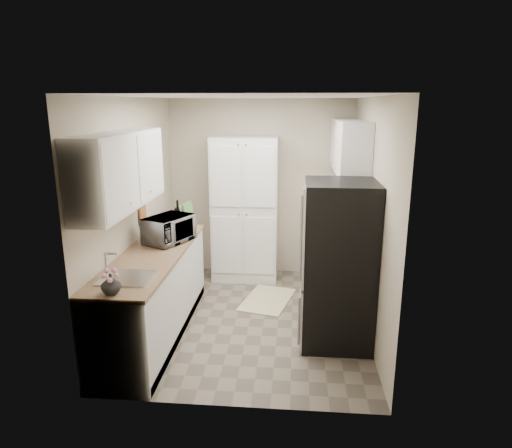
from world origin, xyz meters
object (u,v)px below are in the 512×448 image
(pantry_cabinet, at_px, (245,210))
(microwave, at_px, (169,229))
(wine_bottle, at_px, (178,216))
(electric_range, at_px, (334,271))
(toaster_oven, at_px, (340,211))
(refrigerator, at_px, (338,264))

(pantry_cabinet, height_order, microwave, pantry_cabinet)
(wine_bottle, bearing_deg, electric_range, -4.25)
(microwave, bearing_deg, pantry_cabinet, -2.96)
(microwave, distance_m, toaster_oven, 2.35)
(toaster_oven, bearing_deg, refrigerator, -85.65)
(pantry_cabinet, relative_size, electric_range, 1.77)
(pantry_cabinet, distance_m, electric_range, 1.58)
(pantry_cabinet, height_order, electric_range, pantry_cabinet)
(pantry_cabinet, distance_m, wine_bottle, 1.09)
(pantry_cabinet, bearing_deg, microwave, -117.87)
(pantry_cabinet, bearing_deg, wine_bottle, -133.80)
(wine_bottle, relative_size, toaster_oven, 0.88)
(pantry_cabinet, bearing_deg, toaster_oven, -5.03)
(pantry_cabinet, xyz_separation_m, toaster_oven, (1.29, -0.11, 0.03))
(microwave, height_order, wine_bottle, wine_bottle)
(electric_range, bearing_deg, toaster_oven, 81.91)
(pantry_cabinet, xyz_separation_m, electric_range, (1.17, -0.93, -0.52))
(microwave, distance_m, wine_bottle, 0.56)
(electric_range, xyz_separation_m, refrigerator, (-0.03, -0.80, 0.37))
(pantry_cabinet, height_order, refrigerator, pantry_cabinet)
(electric_range, height_order, refrigerator, refrigerator)
(electric_range, height_order, toaster_oven, toaster_oven)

